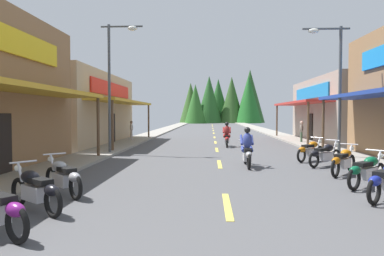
% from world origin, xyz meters
% --- Properties ---
extents(ground, '(10.28, 96.65, 0.10)m').
position_xyz_m(ground, '(0.00, 33.33, -0.05)').
color(ground, '#4C4C4F').
extents(sidewalk_left, '(2.09, 96.65, 0.12)m').
position_xyz_m(sidewalk_left, '(-6.19, 33.33, 0.06)').
color(sidewalk_left, gray).
rests_on(sidewalk_left, ground).
extents(sidewalk_right, '(2.09, 96.65, 0.12)m').
position_xyz_m(sidewalk_right, '(6.19, 33.33, 0.06)').
color(sidewalk_right, gray).
rests_on(sidewalk_right, ground).
extents(centerline_dashes, '(0.16, 70.82, 0.01)m').
position_xyz_m(centerline_dashes, '(0.00, 36.03, 0.01)').
color(centerline_dashes, '#E0C64C').
rests_on(centerline_dashes, ground).
extents(storefront_left_far, '(9.71, 13.10, 4.84)m').
position_xyz_m(storefront_left_far, '(-11.14, 24.84, 2.42)').
color(storefront_left_far, tan).
rests_on(storefront_left_far, ground).
extents(storefront_right_far, '(9.70, 11.97, 4.73)m').
position_xyz_m(storefront_right_far, '(11.14, 27.73, 2.37)').
color(storefront_right_far, gray).
rests_on(storefront_right_far, ground).
extents(streetlamp_left, '(2.13, 0.30, 6.61)m').
position_xyz_m(streetlamp_left, '(-5.23, 18.30, 4.27)').
color(streetlamp_left, '#474C51').
rests_on(streetlamp_left, ground).
extents(streetlamp_right, '(2.13, 0.30, 6.06)m').
position_xyz_m(streetlamp_right, '(5.21, 16.92, 3.96)').
color(streetlamp_right, '#474C51').
rests_on(streetlamp_right, ground).
extents(motorcycle_parked_right_3, '(1.68, 1.48, 1.04)m').
position_xyz_m(motorcycle_parked_right_3, '(4.04, 10.41, 0.49)').
color(motorcycle_parked_right_3, black).
rests_on(motorcycle_parked_right_3, ground).
extents(motorcycle_parked_right_4, '(1.43, 1.72, 1.04)m').
position_xyz_m(motorcycle_parked_right_4, '(4.14, 12.51, 0.49)').
color(motorcycle_parked_right_4, black).
rests_on(motorcycle_parked_right_4, ground).
extents(motorcycle_parked_right_5, '(1.70, 1.46, 1.04)m').
position_xyz_m(motorcycle_parked_right_5, '(4.15, 14.52, 0.49)').
color(motorcycle_parked_right_5, black).
rests_on(motorcycle_parked_right_5, ground).
extents(motorcycle_parked_right_6, '(1.60, 1.57, 1.04)m').
position_xyz_m(motorcycle_parked_right_6, '(4.01, 16.08, 0.49)').
color(motorcycle_parked_right_6, black).
rests_on(motorcycle_parked_right_6, ground).
extents(motorcycle_parked_left_2, '(1.77, 1.37, 1.04)m').
position_xyz_m(motorcycle_parked_left_2, '(-4.09, 7.47, 0.49)').
color(motorcycle_parked_left_2, black).
rests_on(motorcycle_parked_left_2, ground).
extents(motorcycle_parked_left_3, '(1.60, 1.57, 1.04)m').
position_xyz_m(motorcycle_parked_left_3, '(-4.14, 9.02, 0.49)').
color(motorcycle_parked_left_3, black).
rests_on(motorcycle_parked_left_3, ground).
extents(rider_cruising_lead, '(0.60, 2.14, 1.57)m').
position_xyz_m(rider_cruising_lead, '(1.06, 14.22, 0.66)').
color(rider_cruising_lead, black).
rests_on(rider_cruising_lead, ground).
extents(rider_cruising_trailing, '(0.60, 2.14, 1.57)m').
position_xyz_m(rider_cruising_trailing, '(0.66, 22.90, 0.66)').
color(rider_cruising_trailing, black).
rests_on(rider_cruising_trailing, ground).
extents(pedestrian_by_shop, '(0.31, 0.56, 1.57)m').
position_xyz_m(pedestrian_by_shop, '(6.02, 25.71, 0.90)').
color(pedestrian_by_shop, '#3F593F').
rests_on(pedestrian_by_shop, ground).
extents(pedestrian_waiting, '(0.29, 0.57, 1.56)m').
position_xyz_m(pedestrian_waiting, '(-6.33, 26.98, 0.89)').
color(pedestrian_waiting, '#B2A599').
rests_on(pedestrian_waiting, ground).
extents(treeline_backdrop, '(20.03, 12.86, 12.58)m').
position_xyz_m(treeline_backdrop, '(3.45, 84.19, 5.42)').
color(treeline_backdrop, '#245723').
rests_on(treeline_backdrop, ground).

